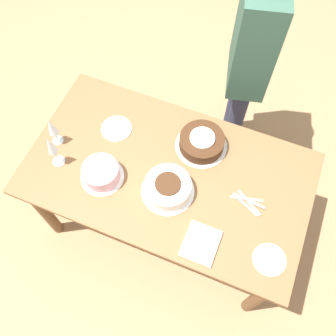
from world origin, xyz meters
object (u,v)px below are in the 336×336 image
(cake_center_white, at_px, (168,188))
(person_cutting, at_px, (251,53))
(cake_front_chocolate, at_px, (202,142))
(wine_glass_far, at_px, (52,127))
(cake_back_decorated, at_px, (101,173))
(wine_glass_near, at_px, (51,146))

(cake_center_white, height_order, person_cutting, person_cutting)
(cake_front_chocolate, height_order, wine_glass_far, wine_glass_far)
(cake_front_chocolate, distance_m, wine_glass_far, 0.81)
(cake_back_decorated, bearing_deg, wine_glass_near, 1.02)
(cake_front_chocolate, distance_m, wine_glass_near, 0.80)
(cake_center_white, relative_size, wine_glass_near, 1.17)
(person_cutting, bearing_deg, wine_glass_near, -52.65)
(cake_center_white, bearing_deg, wine_glass_far, -4.53)
(cake_center_white, distance_m, cake_front_chocolate, 0.33)
(wine_glass_far, xyz_separation_m, person_cutting, (-0.84, -0.84, 0.07))
(cake_center_white, distance_m, wine_glass_far, 0.70)
(cake_back_decorated, xyz_separation_m, wine_glass_far, (0.34, -0.11, 0.09))
(wine_glass_near, distance_m, wine_glass_far, 0.14)
(cake_back_decorated, relative_size, wine_glass_near, 0.97)
(wine_glass_near, xyz_separation_m, wine_glass_far, (0.07, -0.11, -0.02))
(cake_front_chocolate, relative_size, wine_glass_near, 1.21)
(cake_back_decorated, xyz_separation_m, person_cutting, (-0.51, -0.95, 0.16))
(cake_back_decorated, relative_size, wine_glass_far, 1.14)
(cake_front_chocolate, height_order, wine_glass_near, wine_glass_near)
(cake_center_white, distance_m, wine_glass_near, 0.64)
(cake_front_chocolate, bearing_deg, wine_glass_near, 29.22)
(wine_glass_near, distance_m, person_cutting, 1.23)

